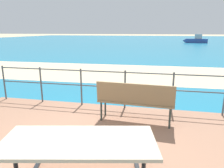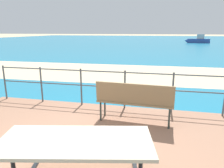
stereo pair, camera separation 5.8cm
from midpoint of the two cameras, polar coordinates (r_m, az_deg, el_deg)
The scene contains 8 objects.
ground_plane at distance 3.59m, azimuth -13.56°, elevation -20.34°, with size 240.00×240.00×0.00m, color tan.
patio_paving at distance 3.58m, azimuth -13.59°, elevation -19.95°, with size 6.40×5.20×0.06m, color #996B51.
sea_water at distance 42.71m, azimuth 10.37°, elevation 11.38°, with size 90.00×90.00×0.01m, color teal.
beach_strip at distance 10.35m, azimuth 4.19°, elevation 3.06°, with size 54.00×4.75×0.01m, color beige.
picnic_table at distance 2.56m, azimuth -9.58°, elevation -18.45°, with size 1.98×1.76×0.77m.
park_bench at distance 4.49m, azimuth 5.91°, elevation -4.02°, with size 1.66×0.51×0.91m.
railing_fence at distance 5.46m, azimuth -2.89°, elevation 0.13°, with size 5.94×0.04×0.99m.
boat_near at distance 38.46m, azimuth 21.81°, elevation 11.04°, with size 4.01×1.47×1.44m.
Camera 1 is at (1.34, -2.64, 2.02)m, focal length 33.64 mm.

